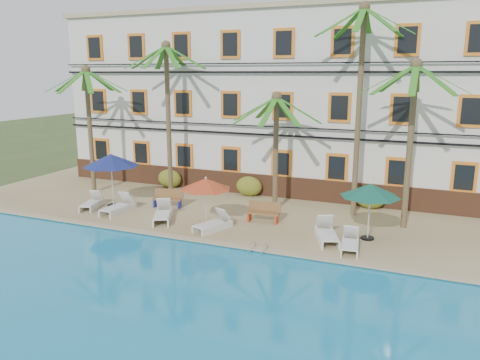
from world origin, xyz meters
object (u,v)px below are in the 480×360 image
at_px(palm_a, 89,111).
at_px(lounger_c, 163,214).
at_px(palm_b, 168,99).
at_px(palm_c, 276,133).
at_px(pool_ladder, 258,251).
at_px(lounger_b, 119,207).
at_px(bench_right, 263,212).
at_px(palm_e, 412,121).
at_px(umbrella_blue, 111,160).
at_px(lounger_e, 327,233).
at_px(lounger_d, 213,223).
at_px(lounger_a, 92,203).
at_px(palm_d, 360,85).
at_px(lounger_f, 350,243).
at_px(umbrella_green, 370,191).
at_px(umbrella_red, 206,184).
at_px(bench_left, 168,198).

xyz_separation_m(palm_a, lounger_c, (6.52, -3.14, -4.33)).
relative_size(palm_b, palm_c, 1.43).
bearing_deg(palm_c, pool_ladder, -78.10).
distance_m(lounger_b, lounger_c, 2.66).
xyz_separation_m(palm_b, pool_ladder, (7.51, -6.13, -5.35)).
bearing_deg(bench_right, palm_e, 15.12).
relative_size(palm_c, palm_e, 0.80).
xyz_separation_m(palm_c, umbrella_blue, (-7.86, -2.61, -1.47)).
height_order(lounger_b, lounger_e, lounger_e).
distance_m(palm_b, lounger_e, 11.65).
bearing_deg(lounger_d, palm_a, 159.62).
bearing_deg(palm_e, bench_right, -164.88).
distance_m(palm_b, lounger_a, 6.77).
distance_m(palm_c, palm_d, 4.46).
relative_size(palm_c, lounger_c, 2.74).
height_order(lounger_e, lounger_f, lounger_e).
bearing_deg(palm_a, lounger_f, -13.20).
bearing_deg(lounger_a, lounger_c, -5.16).
height_order(palm_a, pool_ladder, palm_a).
relative_size(palm_b, lounger_e, 3.87).
xyz_separation_m(palm_c, lounger_e, (3.37, -3.47, -3.56)).
bearing_deg(lounger_b, lounger_e, -0.08).
bearing_deg(umbrella_green, umbrella_blue, 179.96).
relative_size(umbrella_red, bench_right, 1.48).
bearing_deg(palm_b, umbrella_red, -43.92).
bearing_deg(palm_c, lounger_b, -153.45).
bearing_deg(lounger_f, umbrella_green, 72.54).
height_order(palm_b, bench_left, palm_b).
relative_size(umbrella_red, lounger_d, 1.14).
distance_m(lounger_b, lounger_e, 10.29).
bearing_deg(palm_a, lounger_e, -11.67).
distance_m(palm_d, pool_ladder, 9.13).
distance_m(palm_d, umbrella_red, 8.35).
bearing_deg(bench_right, palm_d, 36.66).
bearing_deg(bench_left, pool_ladder, -31.63).
bearing_deg(lounger_c, lounger_e, 1.57).
height_order(umbrella_green, bench_right, umbrella_green).
height_order(lounger_b, bench_right, lounger_b).
height_order(palm_e, umbrella_red, palm_e).
bearing_deg(lounger_d, bench_left, 147.74).
height_order(palm_c, umbrella_blue, palm_c).
bearing_deg(lounger_e, umbrella_blue, 175.63).
xyz_separation_m(palm_c, palm_d, (3.78, 0.64, 2.28)).
distance_m(palm_d, bench_left, 10.88).
relative_size(umbrella_green, lounger_f, 1.31).
xyz_separation_m(palm_d, bench_right, (-3.65, -2.72, -5.68)).
distance_m(palm_d, palm_e, 2.98).
height_order(palm_c, umbrella_green, palm_c).
distance_m(lounger_a, pool_ladder, 10.12).
height_order(palm_c, palm_d, palm_d).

